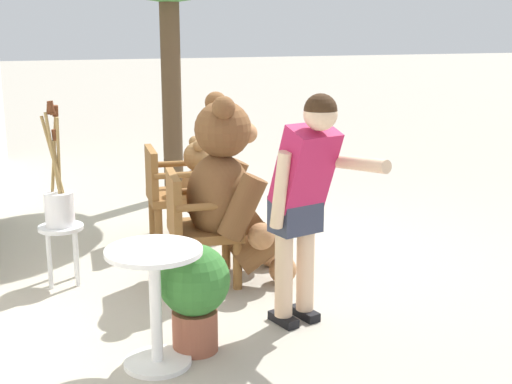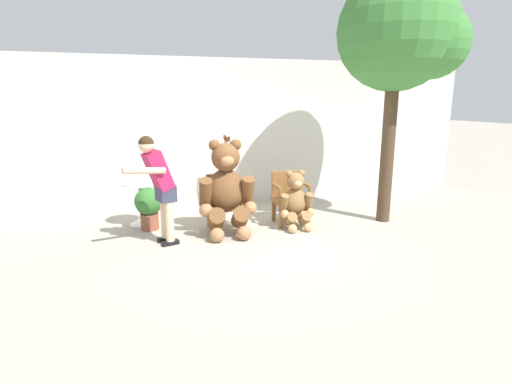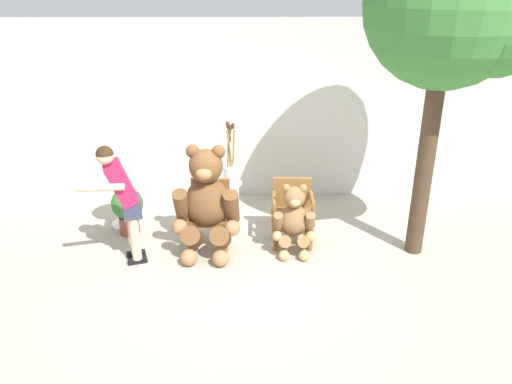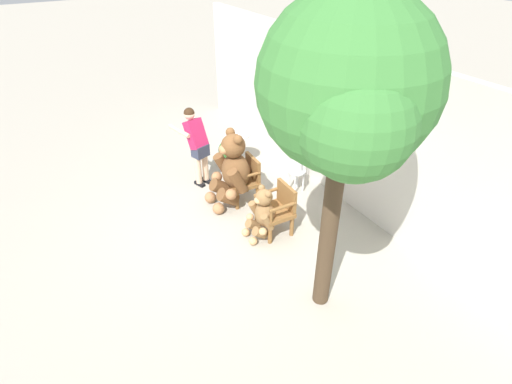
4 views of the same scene
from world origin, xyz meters
name	(u,v)px [view 1 (image 1 of 4)]	position (x,y,z in m)	size (l,w,h in m)	color
ground_plane	(265,251)	(0.00, 0.00, 0.00)	(60.00, 60.00, 0.00)	#A8A091
wooden_chair_left	(196,224)	(-0.55, 0.73, 0.46)	(0.59, 0.55, 0.86)	brown
wooden_chair_right	(171,191)	(0.56, 0.73, 0.46)	(0.58, 0.54, 0.86)	brown
teddy_bear_large	(229,190)	(-0.56, 0.47, 0.71)	(0.87, 0.84, 1.45)	brown
teddy_bear_small	(202,189)	(0.56, 0.43, 0.46)	(0.56, 0.54, 0.94)	olive
person_visitor	(304,191)	(-1.56, 0.23, 0.92)	(0.71, 0.63, 1.56)	black
white_stool	(62,239)	(-0.29, 1.72, 0.36)	(0.34, 0.34, 0.46)	silver
brush_bucket	(59,199)	(-0.29, 1.72, 0.67)	(0.22, 0.22, 0.95)	white
round_side_table	(155,294)	(-1.83, 1.24, 0.45)	(0.56, 0.56, 0.72)	white
potted_plant	(194,290)	(-1.71, 0.99, 0.40)	(0.44, 0.44, 0.68)	brown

